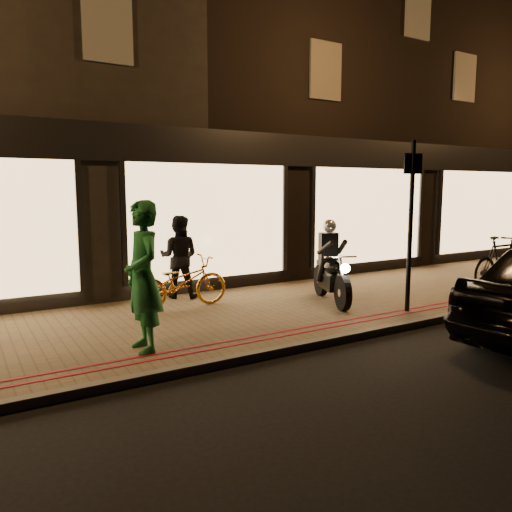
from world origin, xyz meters
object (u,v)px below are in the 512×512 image
(motorcycle, at_px, (331,270))
(person_green, at_px, (143,277))
(bicycle_gold, at_px, (181,282))
(sign_post, at_px, (411,217))

(motorcycle, relative_size, person_green, 0.91)
(bicycle_gold, bearing_deg, sign_post, -124.76)
(motorcycle, bearing_deg, person_green, -145.35)
(sign_post, xyz_separation_m, bicycle_gold, (-3.38, 2.30, -1.20))
(bicycle_gold, distance_m, person_green, 2.49)
(motorcycle, bearing_deg, bicycle_gold, 179.76)
(bicycle_gold, bearing_deg, person_green, 145.04)
(sign_post, bearing_deg, motorcycle, 120.02)
(bicycle_gold, bearing_deg, motorcycle, -111.93)
(bicycle_gold, relative_size, person_green, 0.89)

